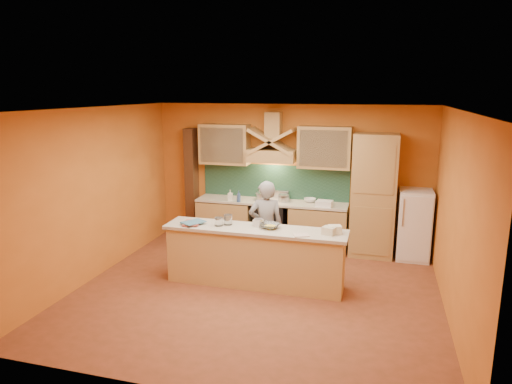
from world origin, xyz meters
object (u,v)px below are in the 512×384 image
(person, at_px, (266,227))
(fridge, at_px, (414,225))
(kitchen_scale, at_px, (258,223))
(stove, at_px, (271,224))
(mixing_bowl, at_px, (270,226))

(person, bearing_deg, fridge, -168.39)
(kitchen_scale, bearing_deg, fridge, 53.50)
(stove, relative_size, kitchen_scale, 6.98)
(kitchen_scale, bearing_deg, stove, 114.82)
(fridge, xyz_separation_m, person, (-2.47, -1.34, 0.15))
(kitchen_scale, xyz_separation_m, mixing_bowl, (0.21, -0.06, -0.02))
(stove, bearing_deg, fridge, 0.00)
(mixing_bowl, bearing_deg, kitchen_scale, 163.52)
(fridge, distance_m, person, 2.81)
(fridge, bearing_deg, person, -151.46)
(stove, bearing_deg, person, -80.07)
(stove, height_order, person, person)
(fridge, distance_m, kitchen_scale, 3.07)
(person, xyz_separation_m, kitchen_scale, (-0.01, -0.45, 0.20))
(fridge, distance_m, mixing_bowl, 2.94)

